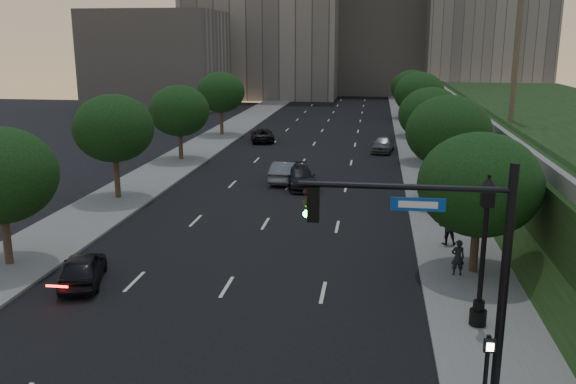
% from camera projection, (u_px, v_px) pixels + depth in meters
% --- Properties ---
extents(ground, '(160.00, 160.00, 0.00)m').
position_uv_depth(ground, '(191.00, 346.00, 20.38)').
color(ground, black).
rests_on(ground, ground).
extents(road_surface, '(16.00, 140.00, 0.02)m').
position_uv_depth(road_surface, '(300.00, 166.00, 49.18)').
color(road_surface, black).
rests_on(road_surface, ground).
extents(sidewalk_right, '(4.50, 140.00, 0.15)m').
position_uv_depth(sidewalk_right, '(430.00, 169.00, 47.75)').
color(sidewalk_right, slate).
rests_on(sidewalk_right, ground).
extents(sidewalk_left, '(4.50, 140.00, 0.15)m').
position_uv_depth(sidewalk_left, '(178.00, 162.00, 50.58)').
color(sidewalk_left, slate).
rests_on(sidewalk_left, ground).
extents(parapet_wall, '(0.35, 90.00, 0.70)m').
position_uv_depth(parapet_wall, '(481.00, 119.00, 44.34)').
color(parapet_wall, slate).
rests_on(parapet_wall, embankment).
extents(office_block_left, '(26.00, 20.00, 32.00)m').
position_uv_depth(office_block_left, '(265.00, 4.00, 106.74)').
color(office_block_left, gray).
rests_on(office_block_left, ground).
extents(office_block_mid, '(22.00, 18.00, 26.00)m').
position_uv_depth(office_block_mid, '(379.00, 23.00, 114.32)').
color(office_block_mid, gray).
rests_on(office_block_mid, ground).
extents(office_block_filler, '(18.00, 16.00, 14.00)m').
position_uv_depth(office_block_filler, '(159.00, 60.00, 89.46)').
color(office_block_filler, gray).
rests_on(office_block_filler, ground).
extents(tree_right_a, '(5.20, 5.20, 6.24)m').
position_uv_depth(tree_right_a, '(479.00, 185.00, 25.66)').
color(tree_right_a, '#38281C').
rests_on(tree_right_a, ground).
extents(tree_right_b, '(5.20, 5.20, 6.74)m').
position_uv_depth(tree_right_b, '(448.00, 132.00, 37.06)').
color(tree_right_b, '#38281C').
rests_on(tree_right_b, ground).
extents(tree_right_c, '(5.20, 5.20, 6.24)m').
position_uv_depth(tree_right_c, '(430.00, 114.00, 49.67)').
color(tree_right_c, '#38281C').
rests_on(tree_right_c, ground).
extents(tree_right_d, '(5.20, 5.20, 6.74)m').
position_uv_depth(tree_right_d, '(419.00, 94.00, 62.99)').
color(tree_right_d, '#38281C').
rests_on(tree_right_d, ground).
extents(tree_right_e, '(5.20, 5.20, 6.24)m').
position_uv_depth(tree_right_e, '(412.00, 87.00, 77.51)').
color(tree_right_e, '#38281C').
rests_on(tree_right_e, ground).
extents(tree_left_b, '(5.00, 5.00, 6.71)m').
position_uv_depth(tree_left_b, '(114.00, 128.00, 37.97)').
color(tree_left_b, '#38281C').
rests_on(tree_left_b, ground).
extents(tree_left_c, '(5.00, 5.00, 6.34)m').
position_uv_depth(tree_left_c, '(179.00, 111.00, 50.54)').
color(tree_left_c, '#38281C').
rests_on(tree_left_c, ground).
extents(tree_left_d, '(5.00, 5.00, 6.71)m').
position_uv_depth(tree_left_d, '(221.00, 92.00, 63.89)').
color(tree_left_d, '#38281C').
rests_on(tree_left_d, ground).
extents(traffic_signal_mast, '(5.68, 0.56, 7.00)m').
position_uv_depth(traffic_signal_mast, '(460.00, 286.00, 16.00)').
color(traffic_signal_mast, black).
rests_on(traffic_signal_mast, ground).
extents(street_lamp, '(0.64, 0.64, 5.62)m').
position_uv_depth(street_lamp, '(483.00, 258.00, 20.99)').
color(street_lamp, black).
rests_on(street_lamp, ground).
extents(pedestrian_signal, '(0.30, 0.33, 2.50)m').
position_uv_depth(pedestrian_signal, '(487.00, 369.00, 15.98)').
color(pedestrian_signal, black).
rests_on(pedestrian_signal, ground).
extents(sedan_near_left, '(2.71, 4.29, 1.36)m').
position_uv_depth(sedan_near_left, '(83.00, 268.00, 25.43)').
color(sedan_near_left, black).
rests_on(sedan_near_left, ground).
extents(sedan_mid_left, '(1.75, 4.58, 1.49)m').
position_uv_depth(sedan_mid_left, '(285.00, 172.00, 43.73)').
color(sedan_mid_left, '#575B5F').
rests_on(sedan_mid_left, ground).
extents(sedan_far_left, '(3.22, 5.07, 1.30)m').
position_uv_depth(sedan_far_left, '(262.00, 135.00, 60.99)').
color(sedan_far_left, black).
rests_on(sedan_far_left, ground).
extents(sedan_near_right, '(3.30, 5.22, 1.41)m').
position_uv_depth(sedan_near_right, '(300.00, 177.00, 42.11)').
color(sedan_near_right, black).
rests_on(sedan_near_right, ground).
extents(sedan_far_right, '(2.34, 4.59, 1.50)m').
position_uv_depth(sedan_far_right, '(383.00, 144.00, 55.38)').
color(sedan_far_right, '#585B5F').
rests_on(sedan_far_right, ground).
extents(pedestrian_a, '(0.61, 0.44, 1.58)m').
position_uv_depth(pedestrian_a, '(458.00, 258.00, 25.94)').
color(pedestrian_a, black).
rests_on(pedestrian_a, sidewalk_right).
extents(pedestrian_b, '(0.96, 0.78, 1.83)m').
position_uv_depth(pedestrian_b, '(448.00, 226.00, 29.85)').
color(pedestrian_b, black).
rests_on(pedestrian_b, sidewalk_right).
extents(pedestrian_c, '(1.07, 0.91, 1.72)m').
position_uv_depth(pedestrian_c, '(448.00, 208.00, 33.39)').
color(pedestrian_c, black).
rests_on(pedestrian_c, sidewalk_right).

